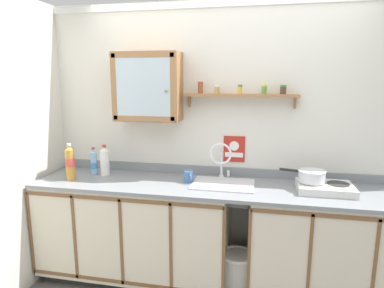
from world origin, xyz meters
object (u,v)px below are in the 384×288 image
Objects in this scene: hot_plate_stove at (325,188)px; warning_sign at (234,149)px; bottle_water_blue_1 at (94,163)px; sink at (223,186)px; mug at (189,177)px; trash_bin at (237,272)px; saucepan at (311,176)px; bottle_juice_amber_2 at (70,163)px; bottle_opaque_white_0 at (105,161)px; wall_cabinet at (148,87)px.

hot_plate_stove is 0.84m from warning_sign.
bottle_water_blue_1 reaches higher than hot_plate_stove.
mug is (-0.30, -0.01, 0.07)m from sink.
saucepan is at bearing 12.10° from trash_bin.
hot_plate_stove is at bearing -2.14° from bottle_water_blue_1.
hot_plate_stove is 1.30× the size of bottle_juice_amber_2.
bottle_water_blue_1 is 1.09× the size of warning_sign.
bottle_opaque_white_0 is (-1.84, 0.06, 0.01)m from saucepan.
bottle_water_blue_1 reaches higher than trash_bin.
saucepan is 2.07m from bottle_juice_amber_2.
wall_cabinet is at bearing 159.46° from mug.
sink is 4.26× the size of mug.
trash_bin is (1.50, 0.03, -0.90)m from bottle_juice_amber_2.
trash_bin is at bearing -7.94° from bottle_opaque_white_0.
saucepan is 1.02m from mug.
sink is 1.80× the size of bottle_opaque_white_0.
wall_cabinet is at bearing 174.05° from saucepan.
saucepan is (0.72, -0.00, 0.13)m from sink.
hot_plate_stove is 1.03m from trash_bin.
sink is 1.10m from wall_cabinet.
saucepan is at bearing -0.11° from sink.
hot_plate_stove is 0.14m from saucepan.
hot_plate_stove is 2.18m from bottle_juice_amber_2.
bottle_opaque_white_0 is 0.82m from mug.
sink is 0.75m from trash_bin.
mug is 0.33× the size of trash_bin.
sink is 1.39× the size of trash_bin.
saucepan is 1.84m from bottle_opaque_white_0.
warning_sign is at bearing 101.74° from trash_bin.
sink is 1.21× the size of hot_plate_stove.
wall_cabinet reaches higher than hot_plate_stove.
warning_sign is at bearing 37.07° from mug.
saucepan is at bearing -1.73° from bottle_opaque_white_0.
bottle_opaque_white_0 is at bearing -169.54° from warning_sign.
mug is (0.93, -0.06, -0.06)m from bottle_water_blue_1.
sink is at bearing -2.39° from bottle_water_blue_1.
hot_plate_stove is 2.06m from bottle_water_blue_1.
saucepan is at bearing -1.55° from bottle_water_blue_1.
sink is 1.37m from bottle_juice_amber_2.
bottle_juice_amber_2 reaches higher than bottle_opaque_white_0.
saucepan is 1.51× the size of warning_sign.
trash_bin is (0.45, -0.12, -0.79)m from mug.
bottle_juice_amber_2 is (-2.17, -0.12, 0.13)m from hot_plate_stove.
trash_bin is (-0.67, -0.10, -0.78)m from hot_plate_stove.
wall_cabinet is (-0.41, 0.15, 0.77)m from mug.
mug is at bearing -178.92° from sink.
saucepan is at bearing -22.93° from warning_sign.
saucepan is at bearing 4.07° from bottle_juice_amber_2.
trash_bin is (1.27, -0.18, -0.87)m from bottle_opaque_white_0.
wall_cabinet reaches higher than bottle_opaque_white_0.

